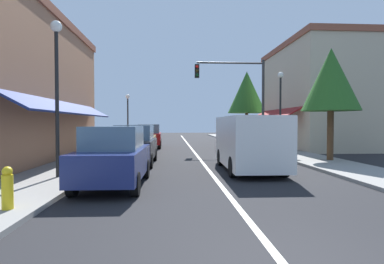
% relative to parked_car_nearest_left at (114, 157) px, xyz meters
% --- Properties ---
extents(ground_plane, '(80.00, 80.00, 0.00)m').
position_rel_parked_car_nearest_left_xyz_m(ground_plane, '(3.15, 12.03, -0.88)').
color(ground_plane, black).
extents(sidewalk_left, '(2.60, 56.00, 0.12)m').
position_rel_parked_car_nearest_left_xyz_m(sidewalk_left, '(-2.35, 12.03, -0.82)').
color(sidewalk_left, gray).
rests_on(sidewalk_left, ground).
extents(sidewalk_right, '(2.60, 56.00, 0.12)m').
position_rel_parked_car_nearest_left_xyz_m(sidewalk_right, '(8.65, 12.03, -0.82)').
color(sidewalk_right, gray).
rests_on(sidewalk_right, ground).
extents(lane_center_stripe, '(0.14, 52.00, 0.01)m').
position_rel_parked_car_nearest_left_xyz_m(lane_center_stripe, '(3.15, 12.03, -0.88)').
color(lane_center_stripe, silver).
rests_on(lane_center_stripe, ground).
extents(storefront_right_block, '(6.41, 10.20, 7.78)m').
position_rel_parked_car_nearest_left_xyz_m(storefront_right_block, '(12.49, 14.03, 3.01)').
color(storefront_right_block, '#BCAD8E').
rests_on(storefront_right_block, ground).
extents(parked_car_nearest_left, '(1.84, 4.13, 1.77)m').
position_rel_parked_car_nearest_left_xyz_m(parked_car_nearest_left, '(0.00, 0.00, 0.00)').
color(parked_car_nearest_left, navy).
rests_on(parked_car_nearest_left, ground).
extents(parked_car_second_left, '(1.84, 4.13, 1.77)m').
position_rel_parked_car_nearest_left_xyz_m(parked_car_second_left, '(0.04, 5.01, 0.00)').
color(parked_car_second_left, black).
rests_on(parked_car_second_left, ground).
extents(parked_car_third_left, '(1.87, 4.15, 1.77)m').
position_rel_parked_car_nearest_left_xyz_m(parked_car_third_left, '(-0.12, 9.33, 0.00)').
color(parked_car_third_left, brown).
rests_on(parked_car_third_left, ground).
extents(parked_car_far_left, '(1.85, 4.13, 1.77)m').
position_rel_parked_car_nearest_left_xyz_m(parked_car_far_left, '(0.01, 14.81, 0.00)').
color(parked_car_far_left, maroon).
rests_on(parked_car_far_left, ground).
extents(van_in_lane, '(2.07, 5.21, 2.12)m').
position_rel_parked_car_nearest_left_xyz_m(van_in_lane, '(4.70, 2.83, 0.27)').
color(van_in_lane, silver).
rests_on(van_in_lane, ground).
extents(traffic_signal_mast_arm, '(4.79, 0.50, 6.19)m').
position_rel_parked_car_nearest_left_xyz_m(traffic_signal_mast_arm, '(6.39, 11.89, 3.30)').
color(traffic_signal_mast_arm, '#333333').
rests_on(traffic_signal_mast_arm, ground).
extents(street_lamp_left_near, '(0.36, 0.36, 5.14)m').
position_rel_parked_car_nearest_left_xyz_m(street_lamp_left_near, '(-2.00, 1.05, 2.55)').
color(street_lamp_left_near, black).
rests_on(street_lamp_left_near, ground).
extents(street_lamp_right_mid, '(0.36, 0.36, 4.96)m').
position_rel_parked_car_nearest_left_xyz_m(street_lamp_right_mid, '(8.29, 9.45, 2.45)').
color(street_lamp_right_mid, black).
rests_on(street_lamp_right_mid, ground).
extents(street_lamp_left_far, '(0.36, 0.36, 4.29)m').
position_rel_parked_car_nearest_left_xyz_m(street_lamp_left_far, '(-1.99, 17.69, 2.05)').
color(street_lamp_left_far, black).
rests_on(street_lamp_left_far, ground).
extents(tree_right_near, '(2.68, 2.68, 5.40)m').
position_rel_parked_car_nearest_left_xyz_m(tree_right_near, '(9.19, 5.09, 3.01)').
color(tree_right_near, '#4C331E').
rests_on(tree_right_near, ground).
extents(tree_right_far, '(3.71, 3.71, 6.95)m').
position_rel_parked_car_nearest_left_xyz_m(tree_right_far, '(9.10, 21.43, 4.01)').
color(tree_right_far, '#4C331E').
rests_on(tree_right_far, ground).
extents(fire_hydrant, '(0.22, 0.22, 0.87)m').
position_rel_parked_car_nearest_left_xyz_m(fire_hydrant, '(-1.63, -2.84, -0.33)').
color(fire_hydrant, gold).
rests_on(fire_hydrant, ground).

